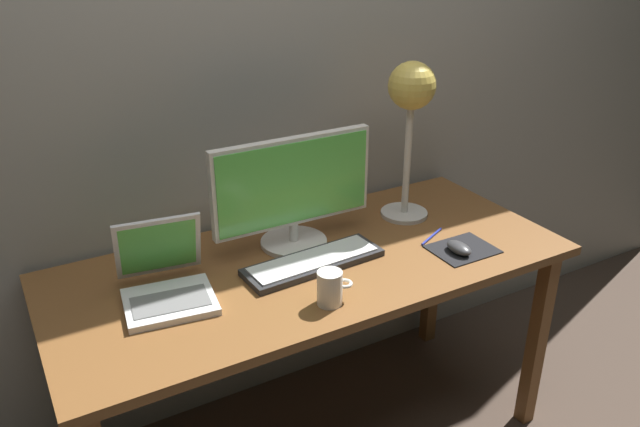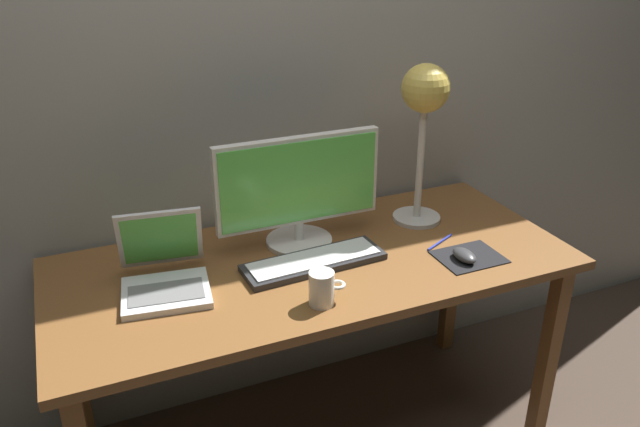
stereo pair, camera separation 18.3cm
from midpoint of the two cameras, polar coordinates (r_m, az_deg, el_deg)
The scene contains 10 objects.
back_wall at distance 2.11m, azimuth -8.78°, elevation 13.92°, with size 4.80×0.06×2.60m, color #9E998E.
desk at distance 2.00m, azimuth -3.35°, elevation -6.29°, with size 1.60×0.70×0.74m.
monitor at distance 1.97m, azimuth -5.14°, elevation 2.10°, with size 0.54×0.21×0.36m.
keyboard_main at distance 1.92m, azimuth -3.34°, elevation -4.45°, with size 0.45×0.16×0.03m.
laptop at distance 1.83m, azimuth -16.70°, elevation -5.43°, with size 0.28×0.30×0.21m.
desk_lamp at distance 2.11m, azimuth 5.73°, elevation 9.98°, with size 0.17×0.17×0.55m.
mousepad at distance 2.04m, azimuth 10.26°, elevation -3.26°, with size 0.20×0.16×0.00m, color black.
mouse at distance 2.01m, azimuth 9.90°, elevation -3.14°, with size 0.06×0.10×0.03m, color #38383A.
coffee_mug at distance 1.72m, azimuth -2.13°, elevation -6.81°, with size 0.11×0.07×0.10m.
pen at distance 2.11m, azimuth 7.61°, elevation -2.12°, with size 0.01×0.01×0.14m, color #2633A5.
Camera 1 is at (-0.82, -1.50, 1.70)m, focal length 35.47 mm.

